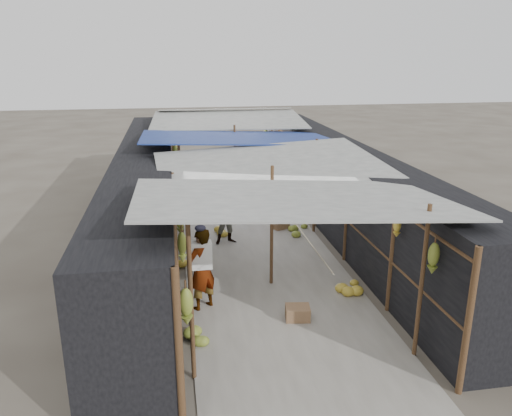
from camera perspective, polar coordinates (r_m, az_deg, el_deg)
ground at (r=8.36m, az=5.97°, el=-17.51°), size 80.00×80.00×0.00m
aisle_slab at (r=14.06m, az=-1.05°, el=-2.44°), size 3.60×16.00×0.02m
stall_left at (r=13.59m, az=-12.41°, el=1.50°), size 1.40×15.00×2.30m
stall_right at (r=14.35m, az=9.65°, el=2.50°), size 1.40×15.00×2.30m
crate_near at (r=9.49m, az=4.78°, el=-11.90°), size 0.50×0.42×0.27m
crate_mid at (r=14.11m, az=2.77°, el=-1.85°), size 0.55×0.51×0.27m
crate_back at (r=18.57m, az=-5.36°, el=2.81°), size 0.46×0.39×0.27m
black_basin at (r=15.79m, az=4.21°, el=0.05°), size 0.57×0.57×0.17m
vendor_elderly at (r=9.60m, az=-6.23°, el=-6.99°), size 0.72×0.67×1.65m
shopper_blue at (r=12.85m, az=-3.18°, el=-1.04°), size 0.77×0.64×1.44m
vendor_seated at (r=18.19m, az=-0.73°, el=3.44°), size 0.45×0.58×0.80m
market_canopy at (r=13.78m, az=-1.19°, el=7.49°), size 5.62×15.20×2.77m
hanging_bananas at (r=13.60m, az=-1.52°, el=4.17°), size 3.96×14.33×0.79m
floor_bananas at (r=12.50m, az=-1.16°, el=-4.28°), size 3.80×10.17×0.35m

